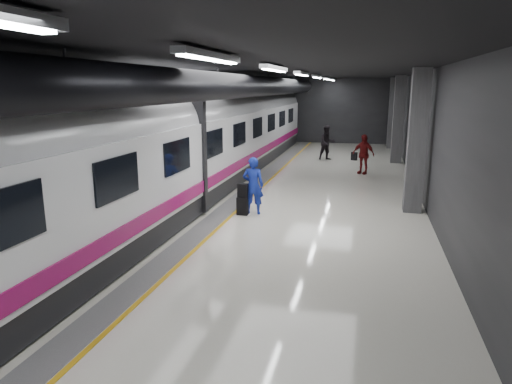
# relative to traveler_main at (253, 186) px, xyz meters

# --- Properties ---
(ground) EXTENTS (40.00, 40.00, 0.00)m
(ground) POSITION_rel_traveler_main_xyz_m (0.36, -0.50, -0.91)
(ground) COLOR silver
(ground) RESTS_ON ground
(platform_hall) EXTENTS (10.02, 40.02, 4.51)m
(platform_hall) POSITION_rel_traveler_main_xyz_m (0.08, 0.46, 2.63)
(platform_hall) COLOR black
(platform_hall) RESTS_ON ground
(train) EXTENTS (3.05, 38.00, 4.05)m
(train) POSITION_rel_traveler_main_xyz_m (-2.88, -0.50, 1.16)
(train) COLOR black
(train) RESTS_ON ground
(traveler_main) EXTENTS (0.70, 0.50, 1.81)m
(traveler_main) POSITION_rel_traveler_main_xyz_m (0.00, 0.00, 0.00)
(traveler_main) COLOR #171EB0
(traveler_main) RESTS_ON ground
(suitcase_main) EXTENTS (0.35, 0.23, 0.57)m
(suitcase_main) POSITION_rel_traveler_main_xyz_m (-0.29, -0.22, -0.62)
(suitcase_main) COLOR black
(suitcase_main) RESTS_ON ground
(shoulder_bag) EXTENTS (0.33, 0.19, 0.43)m
(shoulder_bag) POSITION_rel_traveler_main_xyz_m (-0.28, -0.19, -0.13)
(shoulder_bag) COLOR black
(shoulder_bag) RESTS_ON suitcase_main
(traveler_far_a) EXTENTS (1.14, 1.06, 1.89)m
(traveler_far_a) POSITION_rel_traveler_main_xyz_m (1.27, 11.57, 0.04)
(traveler_far_a) COLOR black
(traveler_far_a) RESTS_ON ground
(traveler_far_b) EXTENTS (1.15, 0.87, 1.82)m
(traveler_far_b) POSITION_rel_traveler_main_xyz_m (3.26, 7.82, 0.00)
(traveler_far_b) COLOR maroon
(traveler_far_b) RESTS_ON ground
(suitcase_far) EXTENTS (0.35, 0.29, 0.44)m
(suitcase_far) POSITION_rel_traveler_main_xyz_m (2.75, 11.77, -0.69)
(suitcase_far) COLOR black
(suitcase_far) RESTS_ON ground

